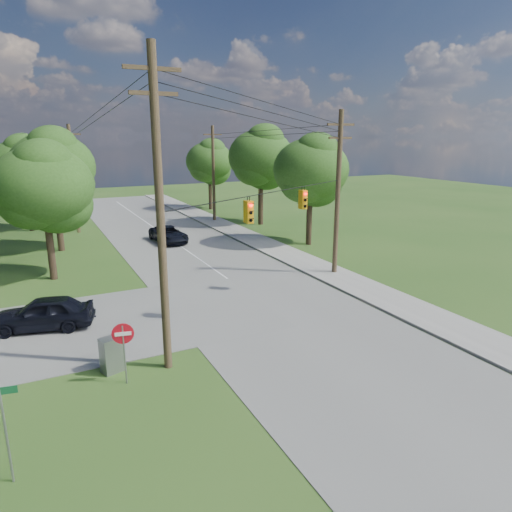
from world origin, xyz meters
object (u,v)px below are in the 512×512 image
do_not_enter_sign (123,340)px  pole_north_e (213,173)px  pole_ne (338,192)px  car_main_north (169,234)px  pole_sw (160,212)px  car_cross_dark (43,313)px  control_cabinet (112,355)px  pole_north_w (74,178)px

do_not_enter_sign → pole_north_e: bearing=75.2°
pole_ne → car_main_north: pole_ne is taller
pole_sw → car_main_north: bearing=74.1°
pole_sw → do_not_enter_sign: pole_sw is taller
pole_sw → pole_north_e: (13.50, 29.60, -1.10)m
pole_north_e → car_cross_dark: 29.70m
pole_ne → car_cross_dark: bearing=-175.5°
control_cabinet → car_cross_dark: bearing=93.2°
pole_ne → car_main_north: 16.52m
car_cross_dark → pole_ne: bearing=108.8°
pole_north_e → do_not_enter_sign: bearing=-116.8°
pole_north_e → car_cross_dark: bearing=-127.2°
pole_ne → pole_north_w: (-13.90, 22.00, -0.34)m
pole_sw → pole_north_w: bearing=90.8°
pole_north_e → car_main_north: 11.72m
pole_ne → pole_north_e: 22.00m
pole_sw → pole_north_e: size_ratio=1.20×
pole_sw → do_not_enter_sign: bearing=-162.4°
control_cabinet → do_not_enter_sign: do_not_enter_sign is taller
pole_ne → car_cross_dark: size_ratio=2.29×
car_main_north → do_not_enter_sign: do_not_enter_sign is taller
pole_north_w → control_cabinet: pole_north_w is taller
car_main_north → do_not_enter_sign: bearing=-113.4°
car_main_north → do_not_enter_sign: size_ratio=2.05×
pole_north_w → control_cabinet: 29.38m
pole_north_e → do_not_enter_sign: 33.95m
pole_ne → car_main_north: bearing=117.7°
pole_north_e → pole_north_w: size_ratio=1.00×
control_cabinet → pole_north_e: bearing=43.2°
pole_north_w → pole_sw: bearing=-89.2°
pole_north_e → control_cabinet: size_ratio=7.10×
pole_sw → control_cabinet: (-2.04, 0.60, -5.52)m
pole_north_e → pole_north_w: bearing=180.0°
car_main_north → control_cabinet: bearing=-115.1°
car_main_north → control_cabinet: 22.55m
pole_sw → car_cross_dark: 9.27m
pole_sw → control_cabinet: pole_sw is taller
pole_sw → pole_north_w: (-0.40, 29.60, -1.10)m
pole_sw → car_main_north: 23.13m
pole_ne → do_not_enter_sign: pole_ne is taller
car_cross_dark → control_cabinet: bearing=36.0°
pole_north_w → control_cabinet: (-1.64, -29.00, -4.43)m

